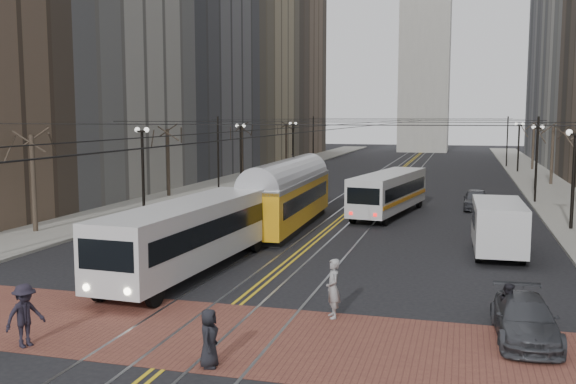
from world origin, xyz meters
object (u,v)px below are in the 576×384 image
Objects in this scene: cargo_van at (498,229)px; pedestrian_c at (509,308)px; sedan_parked at (525,319)px; pedestrian_d at (25,315)px; sedan_grey at (476,199)px; streetcar at (287,201)px; pedestrian_a at (209,338)px; pedestrian_b at (333,288)px; rear_bus at (389,194)px; transit_bus at (190,238)px.

pedestrian_c is at bearing -92.35° from cargo_van.
cargo_van is 11.93m from sedan_parked.
sedan_parked is 14.65m from pedestrian_d.
cargo_van reaches higher than sedan_grey.
streetcar is at bearing 122.64° from sedan_parked.
pedestrian_a is 0.80× the size of pedestrian_b.
rear_bus is 7.03× the size of pedestrian_c.
sedan_grey is 26.99m from pedestrian_c.
sedan_grey is 34.51m from pedestrian_d.
transit_bus reaches higher than rear_bus.
pedestrian_d is at bearing 82.27° from pedestrian_a.
sedan_grey is at bearing 145.07° from pedestrian_b.
pedestrian_a is 5.52m from pedestrian_b.
transit_bus is 13.92m from sedan_parked.
pedestrian_b is (0.78, -22.77, -0.42)m from rear_bus.
sedan_grey is 2.78× the size of pedestrian_c.
transit_bus is 7.63× the size of pedestrian_a.
streetcar is 1.23× the size of rear_bus.
cargo_van reaches higher than pedestrian_a.
pedestrian_b is at bearing -71.10° from streetcar.
sedan_grey is at bearing 46.17° from rear_bus.
streetcar is at bearing 88.35° from transit_bus.
pedestrian_c is at bearing -65.13° from pedestrian_a.
cargo_van is at bearing -86.68° from sedan_grey.
sedan_grey is at bearing 91.48° from cargo_van.
cargo_van reaches higher than sedan_parked.
streetcar is 2.29× the size of cargo_van.
pedestrian_c is (6.27, -22.77, -0.63)m from rear_bus.
streetcar is at bearing 18.09° from pedestrian_d.
sedan_grey is at bearing 65.14° from transit_bus.
transit_bus is 8.35m from pedestrian_b.
pedestrian_b is at bearing -117.84° from cargo_van.
pedestrian_d is (-12.95, -31.98, 0.20)m from sedan_grey.
rear_bus is at bearing 49.01° from streetcar.
rear_bus reaches higher than pedestrian_b.
transit_bus is at bearing -117.49° from sedan_grey.
cargo_van is 21.39m from pedestrian_d.
cargo_van is 3.77× the size of pedestrian_c.
rear_bus is 1.87× the size of cargo_van.
rear_bus is (5.30, 6.44, -0.16)m from streetcar.
rear_bus reaches higher than pedestrian_d.
transit_bus is 13.34m from pedestrian_c.
sedan_grey is 2.33× the size of pedestrian_d.
pedestrian_c is (12.57, -4.40, -0.72)m from transit_bus.
pedestrian_d is at bearing -164.95° from sedan_parked.
rear_bus is at bearing 103.21° from sedan_parked.
rear_bus is at bearing -143.04° from sedan_grey.
cargo_van is 3.69× the size of pedestrian_a.
pedestrian_c is (-0.43, 0.50, 0.16)m from sedan_parked.
pedestrian_d is at bearing 110.02° from pedestrian_c.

